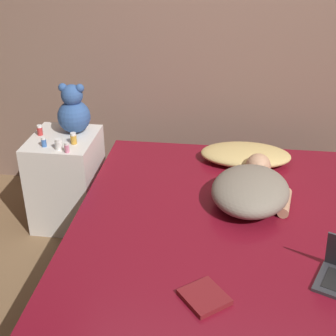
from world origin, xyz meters
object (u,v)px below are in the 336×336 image
object	(u,v)px
bottle_red	(40,130)
bottle_pink	(67,148)
bottle_white	(59,144)
bottle_blue	(44,142)
person_lying	(252,188)
bottle_amber	(74,138)
pillow	(246,155)
book	(204,297)
teddy_bear	(74,111)

from	to	relation	value
bottle_red	bottle_pink	xyz separation A→B (m)	(0.26, -0.23, -0.00)
bottle_white	bottle_pink	xyz separation A→B (m)	(0.06, -0.04, -0.00)
bottle_blue	person_lying	bearing A→B (deg)	-12.38
person_lying	bottle_amber	xyz separation A→B (m)	(-1.12, 0.35, 0.08)
pillow	bottle_amber	distance (m)	1.12
book	bottle_blue	bearing A→B (deg)	134.92
pillow	teddy_bear	size ratio (longest dim) A/B	1.73
bottle_amber	bottle_white	distance (m)	0.11
bottle_pink	bottle_amber	bearing A→B (deg)	88.69
person_lying	teddy_bear	xyz separation A→B (m)	(-1.17, 0.54, 0.19)
person_lying	bottle_pink	size ratio (longest dim) A/B	10.62
bottle_blue	bottle_white	xyz separation A→B (m)	(0.11, -0.03, 0.00)
pillow	bottle_red	xyz separation A→B (m)	(-1.37, -0.04, 0.12)
person_lying	bottle_red	world-z (taller)	bottle_red
pillow	bottle_amber	xyz separation A→B (m)	(-1.10, -0.15, 0.12)
bottle_amber	bottle_blue	xyz separation A→B (m)	(-0.17, -0.07, -0.01)
person_lying	bottle_amber	bearing A→B (deg)	172.77
bottle_blue	book	distance (m)	1.54
person_lying	bottle_pink	distance (m)	1.15
pillow	bottle_pink	size ratio (longest dim) A/B	8.89
pillow	bottle_blue	bearing A→B (deg)	-170.55
teddy_bear	person_lying	bearing A→B (deg)	-24.65
bottle_amber	bottle_white	bearing A→B (deg)	-126.32
bottle_pink	book	xyz separation A→B (m)	(0.91, -1.02, -0.15)
pillow	bottle_pink	xyz separation A→B (m)	(-1.11, -0.28, 0.11)
bottle_blue	teddy_bear	bearing A→B (deg)	63.50
pillow	bottle_white	bearing A→B (deg)	-168.48
bottle_amber	bottle_blue	bearing A→B (deg)	-159.27
teddy_bear	bottle_white	xyz separation A→B (m)	(-0.02, -0.28, -0.11)
bottle_red	book	xyz separation A→B (m)	(1.18, -1.26, -0.16)
bottle_white	teddy_bear	bearing A→B (deg)	85.97
pillow	bottle_blue	xyz separation A→B (m)	(-1.28, -0.21, 0.11)
person_lying	teddy_bear	bearing A→B (deg)	165.45
pillow	book	distance (m)	1.32
person_lying	bottle_blue	distance (m)	1.33
book	bottle_white	bearing A→B (deg)	132.66
bottle_red	person_lying	bearing A→B (deg)	-18.15
bottle_pink	teddy_bear	bearing A→B (deg)	98.06
pillow	teddy_bear	world-z (taller)	teddy_bear
bottle_red	bottle_blue	world-z (taller)	bottle_red
bottle_pink	person_lying	bearing A→B (deg)	-11.08
teddy_bear	bottle_pink	size ratio (longest dim) A/B	5.14
teddy_bear	bottle_blue	distance (m)	0.31
person_lying	bottle_pink	bearing A→B (deg)	179.02
pillow	bottle_white	world-z (taller)	bottle_white
person_lying	teddy_bear	size ratio (longest dim) A/B	2.07
bottle_red	bottle_amber	bearing A→B (deg)	-21.54
teddy_bear	bottle_red	distance (m)	0.26
bottle_pink	book	world-z (taller)	bottle_pink
bottle_red	bottle_amber	size ratio (longest dim) A/B	0.94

